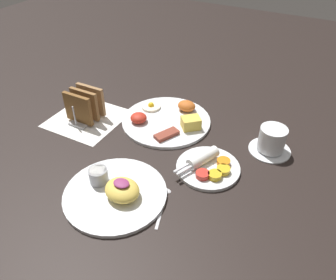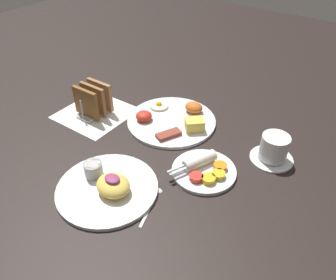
{
  "view_description": "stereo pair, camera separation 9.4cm",
  "coord_description": "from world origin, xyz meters",
  "px_view_note": "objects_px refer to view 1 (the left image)",
  "views": [
    {
      "loc": [
        0.42,
        -0.61,
        0.61
      ],
      "look_at": [
        0.07,
        0.04,
        0.03
      ],
      "focal_mm": 35.0,
      "sensor_mm": 36.0,
      "label": 1
    },
    {
      "loc": [
        0.5,
        -0.56,
        0.61
      ],
      "look_at": [
        0.07,
        0.04,
        0.03
      ],
      "focal_mm": 35.0,
      "sensor_mm": 36.0,
      "label": 2
    }
  ],
  "objects_px": {
    "plate_breakfast": "(168,119)",
    "toast_rack": "(85,105)",
    "plate_condiments": "(208,166)",
    "coffee_cup": "(272,141)",
    "plate_foreground": "(115,191)"
  },
  "relations": [
    {
      "from": "coffee_cup",
      "to": "plate_condiments",
      "type": "bearing_deg",
      "value": -128.85
    },
    {
      "from": "plate_condiments",
      "to": "coffee_cup",
      "type": "bearing_deg",
      "value": 51.15
    },
    {
      "from": "toast_rack",
      "to": "coffee_cup",
      "type": "height_order",
      "value": "toast_rack"
    },
    {
      "from": "plate_condiments",
      "to": "plate_breakfast",
      "type": "bearing_deg",
      "value": 143.99
    },
    {
      "from": "plate_breakfast",
      "to": "toast_rack",
      "type": "xyz_separation_m",
      "value": [
        -0.24,
        -0.11,
        0.04
      ]
    },
    {
      "from": "plate_breakfast",
      "to": "plate_condiments",
      "type": "xyz_separation_m",
      "value": [
        0.2,
        -0.15,
        0.0
      ]
    },
    {
      "from": "plate_breakfast",
      "to": "coffee_cup",
      "type": "bearing_deg",
      "value": 1.82
    },
    {
      "from": "plate_condiments",
      "to": "coffee_cup",
      "type": "distance_m",
      "value": 0.2
    },
    {
      "from": "plate_condiments",
      "to": "toast_rack",
      "type": "xyz_separation_m",
      "value": [
        -0.44,
        0.04,
        0.04
      ]
    },
    {
      "from": "toast_rack",
      "to": "coffee_cup",
      "type": "bearing_deg",
      "value": 11.79
    },
    {
      "from": "plate_breakfast",
      "to": "toast_rack",
      "type": "bearing_deg",
      "value": -155.76
    },
    {
      "from": "coffee_cup",
      "to": "plate_foreground",
      "type": "bearing_deg",
      "value": -129.7
    },
    {
      "from": "plate_condiments",
      "to": "toast_rack",
      "type": "height_order",
      "value": "toast_rack"
    },
    {
      "from": "plate_condiments",
      "to": "plate_foreground",
      "type": "height_order",
      "value": "plate_foreground"
    },
    {
      "from": "plate_foreground",
      "to": "toast_rack",
      "type": "relative_size",
      "value": 2.2
    }
  ]
}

